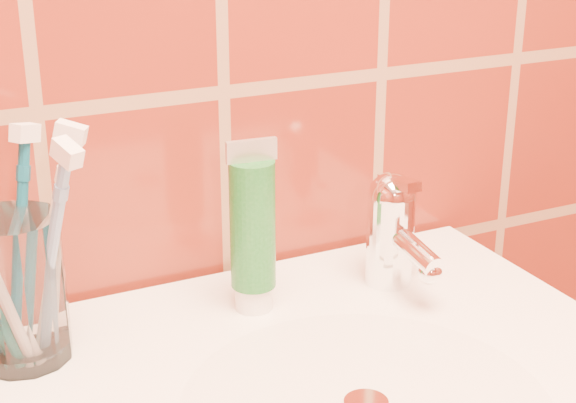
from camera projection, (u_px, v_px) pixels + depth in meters
glass_tumbler at (18, 289)px, 0.75m from camera, size 0.10×0.10×0.13m
toothpaste_tube at (253, 232)px, 0.83m from camera, size 0.05×0.04×0.17m
faucet at (393, 226)px, 0.89m from camera, size 0.05×0.11×0.12m
toothbrush_1 at (49, 244)px, 0.75m from camera, size 0.13×0.11×0.22m
toothbrush_2 at (21, 243)px, 0.76m from camera, size 0.10×0.10×0.21m
toothbrush_3 at (51, 257)px, 0.72m from camera, size 0.11×0.17×0.23m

